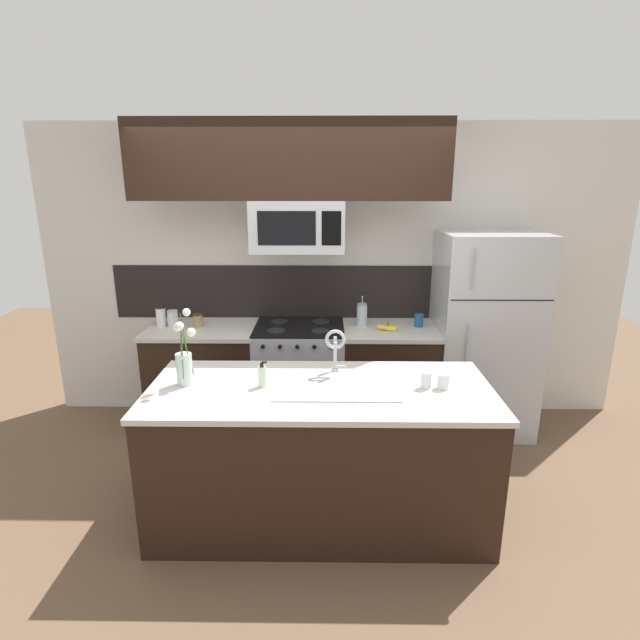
% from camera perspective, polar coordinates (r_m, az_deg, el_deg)
% --- Properties ---
extents(ground_plane, '(10.00, 10.00, 0.00)m').
position_cam_1_polar(ground_plane, '(3.84, -2.98, -18.05)').
color(ground_plane, brown).
extents(rear_partition, '(5.20, 0.10, 2.60)m').
position_cam_1_polar(rear_partition, '(4.53, 1.61, 5.22)').
color(rear_partition, silver).
rests_on(rear_partition, ground).
extents(splash_band, '(3.36, 0.01, 0.48)m').
position_cam_1_polar(splash_band, '(4.51, -2.21, 3.23)').
color(splash_band, black).
rests_on(splash_band, rear_partition).
extents(back_counter_left, '(0.94, 0.65, 0.91)m').
position_cam_1_polar(back_counter_left, '(4.53, -12.97, -6.32)').
color(back_counter_left, black).
rests_on(back_counter_left, ground).
extents(back_counter_right, '(0.82, 0.65, 0.91)m').
position_cam_1_polar(back_counter_right, '(4.44, 7.76, -6.53)').
color(back_counter_right, black).
rests_on(back_counter_right, ground).
extents(stove_range, '(0.76, 0.64, 0.93)m').
position_cam_1_polar(stove_range, '(4.41, -2.33, -6.47)').
color(stove_range, '#B7BABF').
rests_on(stove_range, ground).
extents(microwave, '(0.74, 0.40, 0.40)m').
position_cam_1_polar(microwave, '(4.07, -2.55, 10.70)').
color(microwave, '#B7BABF').
extents(upper_cabinet_band, '(2.46, 0.34, 0.60)m').
position_cam_1_polar(upper_cabinet_band, '(4.03, -3.56, 17.78)').
color(upper_cabinet_band, black).
extents(refrigerator, '(0.82, 0.74, 1.72)m').
position_cam_1_polar(refrigerator, '(4.49, 18.17, -1.44)').
color(refrigerator, '#B7BABF').
rests_on(refrigerator, ground).
extents(storage_jar_tall, '(0.08, 0.08, 0.18)m').
position_cam_1_polar(storage_jar_tall, '(4.49, -17.70, 0.41)').
color(storage_jar_tall, silver).
rests_on(storage_jar_tall, back_counter_left).
extents(storage_jar_medium, '(0.09, 0.09, 0.15)m').
position_cam_1_polar(storage_jar_medium, '(4.43, -16.46, 0.13)').
color(storage_jar_medium, silver).
rests_on(storage_jar_medium, back_counter_left).
extents(storage_jar_short, '(0.08, 0.08, 0.11)m').
position_cam_1_polar(storage_jar_short, '(4.41, -13.78, -0.03)').
color(storage_jar_short, '#997F5B').
rests_on(storage_jar_short, back_counter_left).
extents(banana_bunch, '(0.19, 0.13, 0.07)m').
position_cam_1_polar(banana_bunch, '(4.22, 7.72, -0.86)').
color(banana_bunch, yellow).
rests_on(banana_bunch, back_counter_right).
extents(french_press, '(0.09, 0.09, 0.27)m').
position_cam_1_polar(french_press, '(4.30, 4.81, 0.59)').
color(french_press, silver).
rests_on(french_press, back_counter_right).
extents(coffee_tin, '(0.08, 0.08, 0.11)m').
position_cam_1_polar(coffee_tin, '(4.36, 11.23, -0.04)').
color(coffee_tin, '#1E5184').
rests_on(coffee_tin, back_counter_right).
extents(island_counter, '(2.11, 0.90, 0.91)m').
position_cam_1_polar(island_counter, '(3.29, 0.03, -14.94)').
color(island_counter, black).
rests_on(island_counter, ground).
extents(kitchen_sink, '(0.76, 0.44, 0.16)m').
position_cam_1_polar(kitchen_sink, '(3.11, 1.78, -8.84)').
color(kitchen_sink, '#ADAFB5').
rests_on(kitchen_sink, island_counter).
extents(sink_faucet, '(0.14, 0.14, 0.31)m').
position_cam_1_polar(sink_faucet, '(3.21, 1.77, -2.88)').
color(sink_faucet, '#B7BABF').
rests_on(sink_faucet, island_counter).
extents(dish_soap_bottle, '(0.06, 0.05, 0.16)m').
position_cam_1_polar(dish_soap_bottle, '(3.08, -6.63, -6.41)').
color(dish_soap_bottle, beige).
rests_on(dish_soap_bottle, island_counter).
extents(drinking_glass, '(0.07, 0.07, 0.10)m').
position_cam_1_polar(drinking_glass, '(3.12, 12.01, -6.73)').
color(drinking_glass, silver).
rests_on(drinking_glass, island_counter).
extents(spare_glass, '(0.07, 0.07, 0.09)m').
position_cam_1_polar(spare_glass, '(3.13, 13.91, -6.80)').
color(spare_glass, silver).
rests_on(spare_glass, island_counter).
extents(flower_vase, '(0.13, 0.15, 0.48)m').
position_cam_1_polar(flower_vase, '(3.18, -15.23, -4.82)').
color(flower_vase, silver).
rests_on(flower_vase, island_counter).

